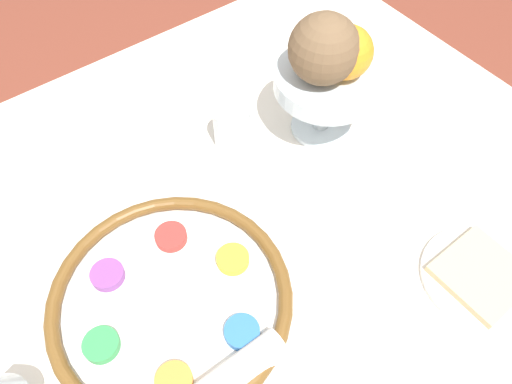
# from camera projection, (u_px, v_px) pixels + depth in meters

# --- Properties ---
(dining_table) EXTENTS (1.41, 1.06, 0.77)m
(dining_table) POSITION_uv_depth(u_px,v_px,m) (214.00, 368.00, 1.02)
(dining_table) COLOR silver
(dining_table) RESTS_ON ground_plane
(seder_plate) EXTENTS (0.33, 0.33, 0.03)m
(seder_plate) POSITION_uv_depth(u_px,v_px,m) (173.00, 303.00, 0.68)
(seder_plate) COLOR silver
(seder_plate) RESTS_ON dining_table
(fruit_stand) EXTENTS (0.17, 0.17, 0.13)m
(fruit_stand) POSITION_uv_depth(u_px,v_px,m) (326.00, 86.00, 0.80)
(fruit_stand) COLOR silver
(fruit_stand) RESTS_ON dining_table
(orange_fruit) EXTENTS (0.08, 0.08, 0.08)m
(orange_fruit) POSITION_uv_depth(u_px,v_px,m) (346.00, 52.00, 0.75)
(orange_fruit) COLOR orange
(orange_fruit) RESTS_ON fruit_stand
(coconut) EXTENTS (0.11, 0.11, 0.11)m
(coconut) POSITION_uv_depth(u_px,v_px,m) (324.00, 49.00, 0.73)
(coconut) COLOR brown
(coconut) RESTS_ON fruit_stand
(bread_plate) EXTENTS (0.17, 0.17, 0.02)m
(bread_plate) POSITION_uv_depth(u_px,v_px,m) (481.00, 276.00, 0.71)
(bread_plate) COLOR silver
(bread_plate) RESTS_ON dining_table
(cup_mid) EXTENTS (0.06, 0.06, 0.08)m
(cup_mid) POSITION_uv_depth(u_px,v_px,m) (232.00, 127.00, 0.83)
(cup_mid) COLOR silver
(cup_mid) RESTS_ON dining_table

